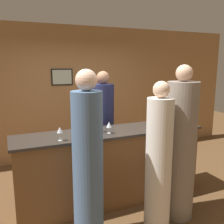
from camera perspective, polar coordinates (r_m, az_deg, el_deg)
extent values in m
plane|color=brown|center=(3.97, -0.26, -19.53)|extent=(14.00, 14.00, 0.00)
cube|color=#A37547|center=(5.41, -8.81, 4.28)|extent=(8.00, 0.06, 2.80)
cube|color=black|center=(5.29, -11.34, 7.85)|extent=(0.44, 0.02, 0.34)
cube|color=#B7C6B2|center=(5.28, -11.32, 7.84)|extent=(0.39, 0.00, 0.29)
cube|color=brown|center=(3.74, -0.26, -12.60)|extent=(2.66, 0.58, 1.05)
cube|color=#332D28|center=(3.56, -0.27, -4.59)|extent=(2.72, 0.64, 0.04)
cylinder|color=#1E234C|center=(4.29, -1.99, -4.93)|extent=(0.36, 0.36, 1.69)
sphere|color=#A37556|center=(4.13, -2.08, 7.87)|extent=(0.21, 0.21, 0.21)
cylinder|color=silver|center=(3.10, 10.57, -11.97)|extent=(0.31, 0.31, 1.63)
sphere|color=beige|center=(2.88, 11.21, 5.07)|extent=(0.19, 0.19, 0.19)
cylinder|color=gray|center=(3.38, 15.27, -8.70)|extent=(0.40, 0.40, 1.80)
sphere|color=tan|center=(3.19, 16.18, 8.55)|extent=(0.21, 0.21, 0.21)
cylinder|color=#4C6B93|center=(2.83, -5.51, -13.03)|extent=(0.34, 0.34, 1.74)
sphere|color=beige|center=(2.59, -5.91, 7.29)|extent=(0.23, 0.23, 0.23)
cylinder|color=black|center=(4.03, 13.04, -1.09)|extent=(0.07, 0.07, 0.23)
cylinder|color=black|center=(4.00, 13.13, 1.09)|extent=(0.03, 0.03, 0.08)
cylinder|color=#9E9993|center=(4.19, 12.60, -0.89)|extent=(0.17, 0.17, 0.19)
cylinder|color=silver|center=(3.32, -6.12, -5.41)|extent=(0.05, 0.05, 0.00)
cylinder|color=silver|center=(3.31, -6.13, -4.68)|extent=(0.01, 0.01, 0.08)
cone|color=silver|center=(3.29, -6.16, -3.50)|extent=(0.07, 0.07, 0.06)
cylinder|color=silver|center=(3.17, -11.75, -6.41)|extent=(0.05, 0.05, 0.00)
cylinder|color=silver|center=(3.15, -11.79, -5.51)|extent=(0.01, 0.01, 0.10)
cone|color=silver|center=(3.13, -11.85, -4.01)|extent=(0.07, 0.07, 0.07)
cylinder|color=silver|center=(3.49, -2.71, -4.55)|extent=(0.05, 0.05, 0.00)
cylinder|color=silver|center=(3.48, -2.72, -3.79)|extent=(0.01, 0.01, 0.09)
cone|color=silver|center=(3.46, -2.73, -2.45)|extent=(0.06, 0.06, 0.08)
cylinder|color=silver|center=(3.42, -7.09, -4.96)|extent=(0.05, 0.05, 0.00)
cylinder|color=silver|center=(3.41, -7.11, -4.19)|extent=(0.01, 0.01, 0.09)
cone|color=silver|center=(3.39, -7.14, -2.94)|extent=(0.08, 0.08, 0.06)
cylinder|color=silver|center=(3.81, 8.78, -3.34)|extent=(0.05, 0.05, 0.00)
cylinder|color=silver|center=(3.80, 8.80, -2.62)|extent=(0.01, 0.01, 0.09)
cone|color=silver|center=(3.79, 8.83, -1.53)|extent=(0.07, 0.07, 0.06)
cylinder|color=silver|center=(3.42, -0.67, -4.86)|extent=(0.05, 0.05, 0.00)
cylinder|color=silver|center=(3.41, -0.67, -4.18)|extent=(0.01, 0.01, 0.08)
cone|color=silver|center=(3.39, -0.68, -2.90)|extent=(0.07, 0.07, 0.08)
cylinder|color=silver|center=(3.33, -3.75, -5.32)|extent=(0.05, 0.05, 0.00)
cylinder|color=silver|center=(3.32, -3.76, -4.50)|extent=(0.01, 0.01, 0.09)
cone|color=silver|center=(3.30, -3.78, -3.17)|extent=(0.07, 0.07, 0.07)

